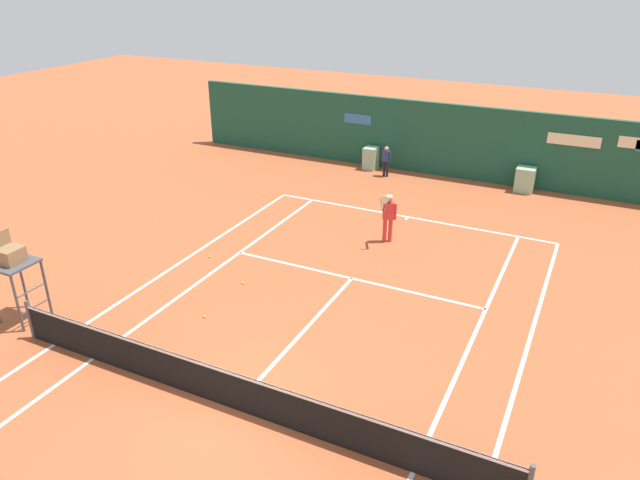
{
  "coord_description": "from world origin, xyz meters",
  "views": [
    {
      "loc": [
        6.05,
        -8.15,
        8.63
      ],
      "look_at": [
        -1.31,
        6.9,
        0.8
      ],
      "focal_mm": 33.44,
      "sensor_mm": 36.0,
      "label": 1
    }
  ],
  "objects_px": {
    "ball_kid_left_post": "(386,159)",
    "tennis_ball_near_service_line": "(210,256)",
    "player_on_baseline": "(388,214)",
    "tennis_ball_mid_court": "(205,316)",
    "tennis_ball_by_sideline": "(243,283)",
    "umpire_chair": "(12,262)"
  },
  "relations": [
    {
      "from": "ball_kid_left_post",
      "to": "tennis_ball_mid_court",
      "type": "distance_m",
      "value": 13.11
    },
    {
      "from": "ball_kid_left_post",
      "to": "tennis_ball_near_service_line",
      "type": "xyz_separation_m",
      "value": [
        -2.27,
        -10.07,
        -0.75
      ]
    },
    {
      "from": "umpire_chair",
      "to": "ball_kid_left_post",
      "type": "bearing_deg",
      "value": 163.35
    },
    {
      "from": "ball_kid_left_post",
      "to": "tennis_ball_near_service_line",
      "type": "distance_m",
      "value": 10.35
    },
    {
      "from": "player_on_baseline",
      "to": "tennis_ball_near_service_line",
      "type": "relative_size",
      "value": 27.62
    },
    {
      "from": "tennis_ball_mid_court",
      "to": "umpire_chair",
      "type": "bearing_deg",
      "value": -153.52
    },
    {
      "from": "tennis_ball_near_service_line",
      "to": "tennis_ball_by_sideline",
      "type": "distance_m",
      "value": 2.16
    },
    {
      "from": "player_on_baseline",
      "to": "tennis_ball_mid_court",
      "type": "distance_m",
      "value": 7.26
    },
    {
      "from": "ball_kid_left_post",
      "to": "tennis_ball_by_sideline",
      "type": "height_order",
      "value": "ball_kid_left_post"
    },
    {
      "from": "player_on_baseline",
      "to": "ball_kid_left_post",
      "type": "height_order",
      "value": "player_on_baseline"
    },
    {
      "from": "tennis_ball_near_service_line",
      "to": "tennis_ball_mid_court",
      "type": "xyz_separation_m",
      "value": [
        1.99,
        -3.01,
        0.0
      ]
    },
    {
      "from": "ball_kid_left_post",
      "to": "tennis_ball_mid_court",
      "type": "bearing_deg",
      "value": 98.62
    },
    {
      "from": "player_on_baseline",
      "to": "tennis_ball_by_sideline",
      "type": "height_order",
      "value": "player_on_baseline"
    },
    {
      "from": "ball_kid_left_post",
      "to": "player_on_baseline",
      "type": "bearing_deg",
      "value": 120.64
    },
    {
      "from": "tennis_ball_by_sideline",
      "to": "player_on_baseline",
      "type": "bearing_deg",
      "value": 58.96
    },
    {
      "from": "umpire_chair",
      "to": "tennis_ball_mid_court",
      "type": "bearing_deg",
      "value": 116.48
    },
    {
      "from": "player_on_baseline",
      "to": "ball_kid_left_post",
      "type": "distance_m",
      "value": 6.87
    },
    {
      "from": "tennis_ball_near_service_line",
      "to": "player_on_baseline",
      "type": "bearing_deg",
      "value": 37.76
    },
    {
      "from": "player_on_baseline",
      "to": "tennis_ball_by_sideline",
      "type": "xyz_separation_m",
      "value": [
        -2.8,
        -4.65,
        -0.97
      ]
    },
    {
      "from": "player_on_baseline",
      "to": "umpire_chair",
      "type": "bearing_deg",
      "value": 25.28
    },
    {
      "from": "tennis_ball_by_sideline",
      "to": "tennis_ball_near_service_line",
      "type": "bearing_deg",
      "value": 152.26
    },
    {
      "from": "umpire_chair",
      "to": "tennis_ball_near_service_line",
      "type": "bearing_deg",
      "value": 156.08
    }
  ]
}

